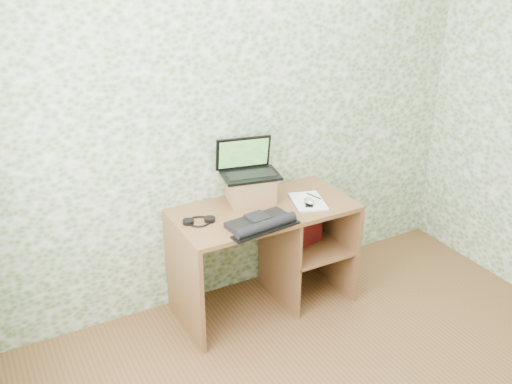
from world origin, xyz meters
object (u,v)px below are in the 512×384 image
riser (251,189)px  notepad (308,201)px  laptop (248,166)px  keyboard (261,223)px  desk (272,239)px

riser → notepad: (0.33, -0.21, -0.08)m
riser → laptop: size_ratio=0.71×
keyboard → riser: bearing=66.0°
desk → riser: size_ratio=4.08×
keyboard → notepad: keyboard is taller
keyboard → desk: bearing=42.0°
keyboard → notepad: bearing=12.4°
laptop → keyboard: (-0.11, -0.40, -0.21)m
notepad → riser: bearing=164.2°
riser → laptop: (-0.00, 0.04, 0.15)m
desk → notepad: notepad is taller
laptop → keyboard: laptop is taller
notepad → laptop: bearing=159.4°
laptop → notepad: size_ratio=1.44×
desk → keyboard: size_ratio=2.55×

